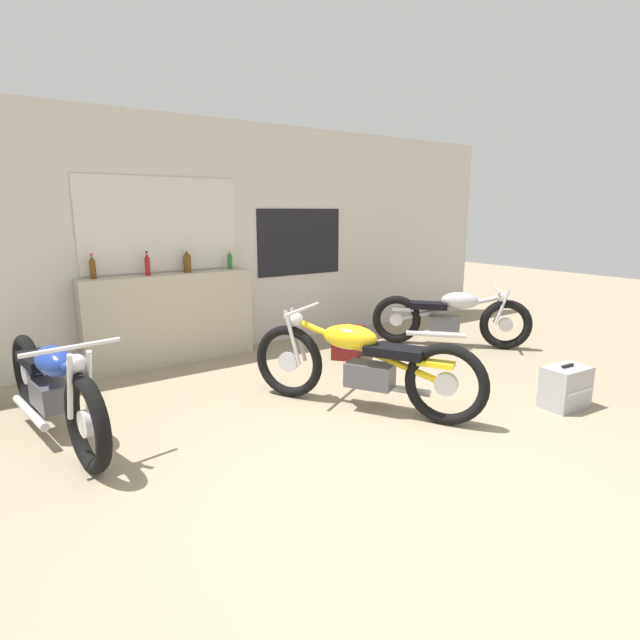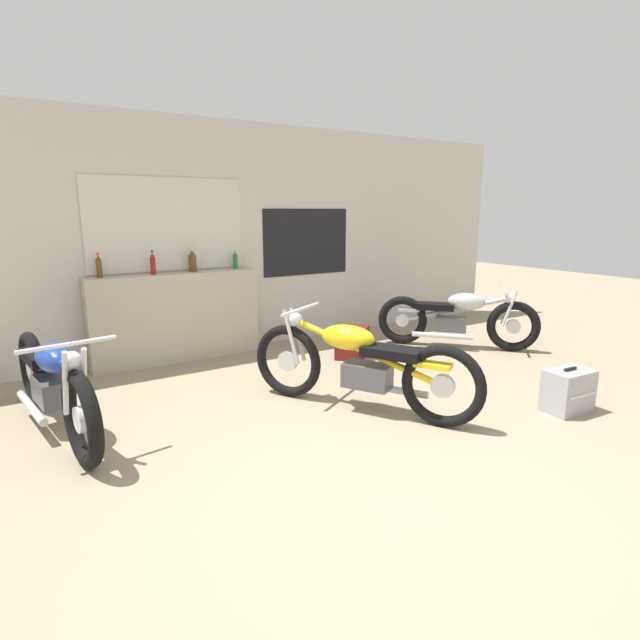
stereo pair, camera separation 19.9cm
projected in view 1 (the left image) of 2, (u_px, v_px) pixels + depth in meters
The scene contains 12 objects.
ground_plane at pixel (404, 488), 3.19m from camera, with size 24.00×24.00×0.00m, color gray.
wall_back at pixel (187, 240), 5.87m from camera, with size 10.00×0.07×2.80m.
sill_counter at pixel (172, 319), 5.76m from camera, with size 1.94×0.28×1.04m.
bottle_leftmost at pixel (93, 268), 5.22m from camera, with size 0.06×0.06×0.26m.
bottle_left_center at pixel (147, 265), 5.50m from camera, with size 0.06×0.06×0.27m.
bottle_center at pixel (187, 262), 5.77m from camera, with size 0.09×0.09×0.27m.
bottle_right_center at pixel (230, 261), 6.09m from camera, with size 0.06×0.06×0.23m.
motorcycle_blue at pixel (52, 386), 3.84m from camera, with size 0.66×2.13×0.86m.
motorcycle_yellow at pixel (362, 364), 4.37m from camera, with size 1.15×1.93×0.88m.
motorcycle_silver at pixel (450, 317), 6.48m from camera, with size 1.43×1.58×0.79m.
hard_case_darkred at pixel (348, 342), 6.06m from camera, with size 0.56×0.54×0.38m.
hard_case_silver at pixel (565, 387), 4.47m from camera, with size 0.43×0.30×0.40m.
Camera 1 is at (-2.08, -2.06, 1.74)m, focal length 28.00 mm.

